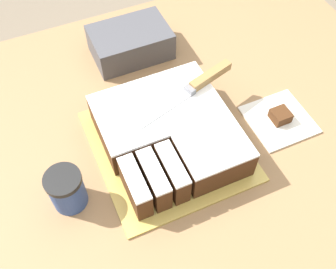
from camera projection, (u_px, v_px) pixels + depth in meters
ground_plane at (172, 262)px, 1.76m from camera, size 8.00×8.00×0.00m
countertop at (173, 218)px, 1.38m from camera, size 1.40×1.10×0.96m
cake_board at (168, 145)px, 0.97m from camera, size 0.35×0.37×0.01m
cake at (169, 132)px, 0.94m from camera, size 0.30×0.32×0.08m
knife at (202, 82)px, 0.97m from camera, size 0.29×0.11×0.02m
coffee_cup at (67, 190)px, 0.85m from camera, size 0.08×0.08×0.10m
paper_napkin at (279, 120)px, 1.02m from camera, size 0.16×0.16×0.01m
brownie at (280, 116)px, 1.01m from camera, size 0.05×0.05×0.03m
storage_box at (131, 42)px, 1.14m from camera, size 0.22×0.15×0.08m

